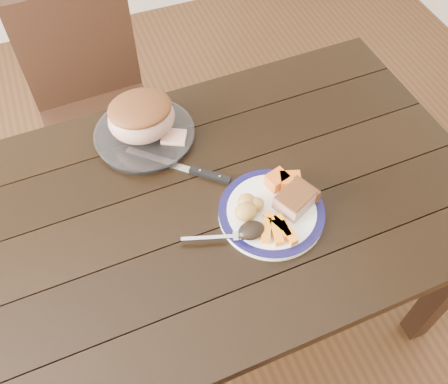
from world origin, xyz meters
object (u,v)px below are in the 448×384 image
object	(u,v)px
serving_platter	(145,135)
fork	(221,237)
dinner_plate	(271,213)
pork_slice	(295,200)
dining_table	(195,224)
carving_knife	(197,171)
chair_far	(95,102)
roast_joint	(142,118)

from	to	relation	value
serving_platter	fork	size ratio (longest dim) A/B	1.66
dinner_plate	serving_platter	distance (m)	0.46
serving_platter	pork_slice	world-z (taller)	pork_slice
dining_table	carving_knife	size ratio (longest dim) A/B	6.45
dining_table	dinner_plate	distance (m)	0.23
chair_far	fork	size ratio (longest dim) A/B	5.32
dinner_plate	carving_knife	world-z (taller)	dinner_plate
carving_knife	chair_far	bearing A→B (deg)	149.25
serving_platter	pork_slice	bearing A→B (deg)	-52.66
carving_knife	fork	bearing A→B (deg)	-51.88
dining_table	pork_slice	world-z (taller)	pork_slice
fork	roast_joint	size ratio (longest dim) A/B	0.90
fork	roast_joint	xyz separation A→B (m)	(-0.08, 0.42, 0.06)
dinner_plate	roast_joint	world-z (taller)	roast_joint
chair_far	pork_slice	xyz separation A→B (m)	(0.40, -0.84, 0.27)
pork_slice	roast_joint	distance (m)	0.50
serving_platter	carving_knife	world-z (taller)	serving_platter
fork	roast_joint	bearing A→B (deg)	118.90
dinner_plate	roast_joint	size ratio (longest dim) A/B	1.45
dining_table	carving_knife	world-z (taller)	carving_knife
pork_slice	roast_joint	size ratio (longest dim) A/B	0.50
fork	carving_knife	xyz separation A→B (m)	(0.02, 0.23, -0.01)
roast_joint	carving_knife	bearing A→B (deg)	-61.53
pork_slice	roast_joint	world-z (taller)	roast_joint
dinner_plate	pork_slice	xyz separation A→B (m)	(0.06, -0.01, 0.03)
dining_table	chair_far	bearing A→B (deg)	101.70
roast_joint	chair_far	bearing A→B (deg)	102.41
chair_far	roast_joint	bearing A→B (deg)	99.64
serving_platter	roast_joint	world-z (taller)	roast_joint
serving_platter	pork_slice	distance (m)	0.50
dinner_plate	pork_slice	distance (m)	0.07
serving_platter	fork	distance (m)	0.43
pork_slice	carving_knife	bearing A→B (deg)	133.72
roast_joint	fork	bearing A→B (deg)	-78.55
chair_far	fork	xyz separation A→B (m)	(0.18, -0.87, 0.25)
pork_slice	fork	world-z (taller)	pork_slice
roast_joint	carving_knife	size ratio (longest dim) A/B	0.77
chair_far	carving_knife	bearing A→B (deg)	104.64
chair_far	fork	bearing A→B (deg)	99.17
chair_far	serving_platter	size ratio (longest dim) A/B	3.21
dinner_plate	chair_far	bearing A→B (deg)	111.88
serving_platter	pork_slice	xyz separation A→B (m)	(0.30, -0.39, 0.03)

